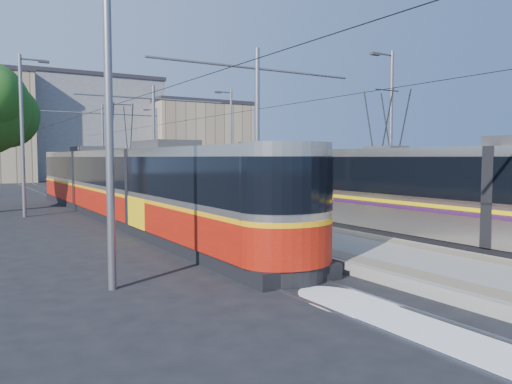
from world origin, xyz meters
TOP-DOWN VIEW (x-y plane):
  - ground at (0.00, 0.00)m, footprint 160.00×160.00m
  - platform at (0.00, 17.00)m, footprint 4.00×50.00m
  - tactile_strip_left at (-1.45, 17.00)m, footprint 0.70×50.00m
  - tactile_strip_right at (1.45, 17.00)m, footprint 0.70×50.00m
  - rails at (0.00, 17.00)m, footprint 8.71×70.00m
  - track_arrow at (-3.60, -3.00)m, footprint 1.20×5.00m
  - tram_left at (-3.60, 14.77)m, footprint 2.43×29.95m
  - tram_right at (3.60, 4.50)m, footprint 2.43×30.26m
  - catenary at (0.00, 14.15)m, footprint 9.20×70.00m
  - street_lamps at (-0.00, 21.00)m, footprint 15.18×38.22m
  - shelter at (-0.18, 16.40)m, footprint 0.74×1.03m
  - building_centre at (6.00, 64.00)m, footprint 18.36×14.28m
  - building_right at (20.00, 58.00)m, footprint 14.28×10.20m

SIDE VIEW (x-z plane):
  - ground at x=0.00m, z-range 0.00..0.00m
  - track_arrow at x=-3.60m, z-range 0.00..0.01m
  - rails at x=0.00m, z-range 0.00..0.03m
  - platform at x=0.00m, z-range 0.00..0.30m
  - tactile_strip_left at x=-1.45m, z-range 0.30..0.31m
  - tactile_strip_right at x=1.45m, z-range 0.30..0.31m
  - shelter at x=-0.18m, z-range 0.35..2.44m
  - tram_left at x=-3.60m, z-range -1.04..4.46m
  - tram_right at x=3.60m, z-range -0.89..4.61m
  - street_lamps at x=0.00m, z-range 0.18..8.18m
  - catenary at x=0.00m, z-range 1.02..8.02m
  - building_right at x=20.00m, z-range 0.01..10.98m
  - building_centre at x=6.00m, z-range 0.01..14.01m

